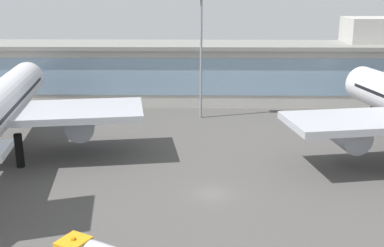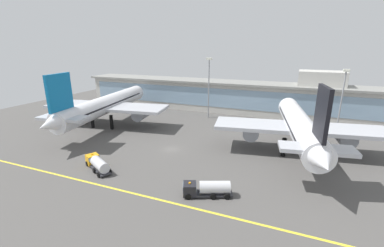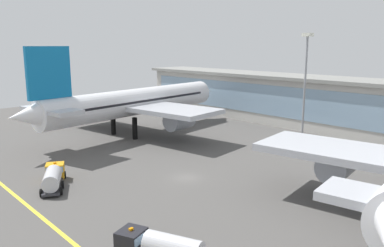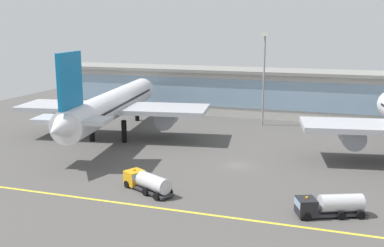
{
  "view_description": "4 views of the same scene",
  "coord_description": "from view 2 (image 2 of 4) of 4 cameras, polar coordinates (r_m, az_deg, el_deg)",
  "views": [
    {
      "loc": [
        -1.64,
        -51.95,
        23.87
      ],
      "look_at": [
        -2.67,
        10.45,
        5.76
      ],
      "focal_mm": 44.1,
      "sensor_mm": 36.0,
      "label": 1
    },
    {
      "loc": [
        29.43,
        -57.33,
        26.49
      ],
      "look_at": [
        1.86,
        9.97,
        4.7
      ],
      "focal_mm": 24.21,
      "sensor_mm": 36.0,
      "label": 2
    },
    {
      "loc": [
        42.81,
        -37.7,
        20.04
      ],
      "look_at": [
        -9.76,
        10.11,
        5.69
      ],
      "focal_mm": 36.39,
      "sensor_mm": 36.0,
      "label": 3
    },
    {
      "loc": [
        16.19,
        -74.84,
        24.07
      ],
      "look_at": [
        -9.03,
        1.77,
        6.62
      ],
      "focal_mm": 42.2,
      "sensor_mm": 36.0,
      "label": 4
    }
  ],
  "objects": [
    {
      "name": "ground_plane",
      "position": [
        69.67,
        -4.55,
        -5.72
      ],
      "size": [
        180.0,
        180.0,
        0.0
      ],
      "primitive_type": "plane",
      "color": "#514F4C"
    },
    {
      "name": "apron_light_mast_west",
      "position": [
        94.57,
        30.35,
        6.37
      ],
      "size": [
        1.8,
        1.8,
        19.72
      ],
      "color": "gray",
      "rests_on": "ground"
    },
    {
      "name": "taxiway_centreline_stripe",
      "position": [
        53.06,
        -15.59,
        -13.94
      ],
      "size": [
        144.0,
        0.5,
        0.01
      ],
      "primitive_type": "cube",
      "color": "yellow",
      "rests_on": "ground"
    },
    {
      "name": "airliner_near_left",
      "position": [
        93.0,
        -18.4,
        3.89
      ],
      "size": [
        42.46,
        58.02,
        19.86
      ],
      "rotation": [
        0.0,
        0.0,
        1.73
      ],
      "color": "black",
      "rests_on": "ground"
    },
    {
      "name": "apron_light_mast_centre",
      "position": [
        97.51,
        3.74,
        9.77
      ],
      "size": [
        1.8,
        1.8,
        22.47
      ],
      "color": "gray",
      "rests_on": "ground"
    },
    {
      "name": "fuel_tanker_truck",
      "position": [
        62.02,
        -20.14,
        -8.17
      ],
      "size": [
        9.12,
        6.41,
        2.9
      ],
      "rotation": [
        0.0,
        0.0,
        2.65
      ],
      "color": "black",
      "rests_on": "ground"
    },
    {
      "name": "airliner_near_right",
      "position": [
        70.33,
        22.54,
        -0.48
      ],
      "size": [
        42.97,
        51.95,
        19.9
      ],
      "rotation": [
        0.0,
        0.0,
        1.74
      ],
      "color": "black",
      "rests_on": "ground"
    },
    {
      "name": "terminal_building",
      "position": [
        110.51,
        7.47,
        6.25
      ],
      "size": [
        127.26,
        14.0,
        17.74
      ],
      "color": "beige",
      "rests_on": "ground"
    },
    {
      "name": "baggage_tug_near",
      "position": [
        48.9,
        3.06,
        -14.07
      ],
      "size": [
        9.28,
        5.8,
        2.9
      ],
      "rotation": [
        0.0,
        0.0,
        3.54
      ],
      "color": "black",
      "rests_on": "ground"
    }
  ]
}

